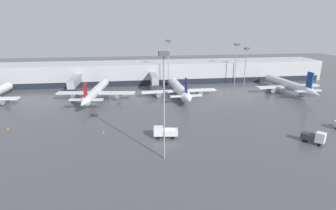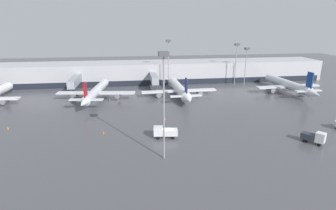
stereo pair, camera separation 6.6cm
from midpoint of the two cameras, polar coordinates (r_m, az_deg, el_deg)
name	(u,v)px [view 1 (the left image)]	position (r m, az deg, el deg)	size (l,w,h in m)	color
ground_plane	(168,137)	(62.21, -0.12, -7.04)	(320.00, 320.00, 0.00)	#4C4C51
terminal_building	(148,72)	(120.06, -4.33, 7.17)	(160.00, 31.98, 9.00)	#B2B2B7
parked_jet_0	(179,89)	(95.88, 2.44, 3.42)	(27.54, 33.64, 8.88)	silver
parked_jet_1	(288,85)	(111.53, 24.68, 4.00)	(25.67, 34.18, 9.82)	silver
parked_jet_2	(96,92)	(93.46, -15.44, 2.85)	(26.92, 33.78, 8.71)	silver
service_truck_0	(165,132)	(61.41, -0.74, -5.84)	(5.77, 2.62, 2.73)	silver
service_truck_3	(314,137)	(66.99, 29.20, -6.11)	(4.32, 4.81, 2.92)	#2D333D
traffic_cone_0	(103,132)	(66.05, -13.93, -5.77)	(0.46, 0.46, 0.65)	orange
traffic_cone_1	(8,128)	(77.99, -31.54, -4.29)	(0.49, 0.49, 0.69)	orange
traffic_cone_2	(165,119)	(72.87, -0.73, -2.96)	(0.41, 0.41, 0.76)	orange
apron_light_mast_0	(246,55)	(116.20, 16.68, 10.31)	(1.80, 1.80, 15.98)	gray
apron_light_mast_1	(237,52)	(115.41, 14.68, 11.01)	(1.80, 1.80, 17.62)	gray
apron_light_mast_2	(168,51)	(106.86, 0.04, 11.75)	(1.80, 1.80, 19.39)	gray
apron_light_mast_3	(164,78)	(47.54, -0.96, 5.90)	(1.80, 1.80, 20.99)	gray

